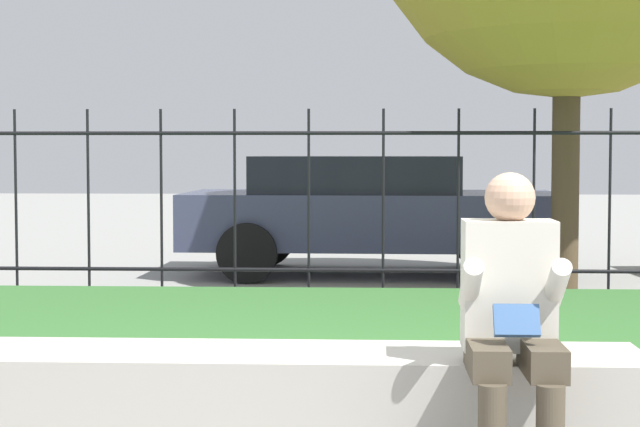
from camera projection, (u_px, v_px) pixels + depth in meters
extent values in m
cube|color=#ADA89E|center=(292.00, 405.00, 4.75)|extent=(3.11, 0.60, 0.49)
cube|color=#4C4233|center=(487.00, 358.00, 4.27)|extent=(0.15, 0.42, 0.13)
cube|color=#4C4233|center=(542.00, 359.00, 4.26)|extent=(0.15, 0.42, 0.13)
cube|color=beige|center=(508.00, 285.00, 4.46)|extent=(0.38, 0.24, 0.54)
sphere|color=tan|center=(510.00, 198.00, 4.41)|extent=(0.21, 0.21, 0.21)
cylinder|color=beige|center=(471.00, 284.00, 4.30)|extent=(0.08, 0.29, 0.24)
cylinder|color=beige|center=(556.00, 285.00, 4.29)|extent=(0.08, 0.29, 0.24)
cube|color=#335689|center=(517.00, 320.00, 4.20)|extent=(0.18, 0.09, 0.13)
cube|color=#33662D|center=(338.00, 338.00, 7.14)|extent=(10.98, 3.40, 0.25)
cylinder|color=black|center=(346.00, 270.00, 9.23)|extent=(8.98, 0.03, 0.03)
cylinder|color=black|center=(346.00, 133.00, 9.16)|extent=(8.98, 0.03, 0.03)
cylinder|color=black|center=(16.00, 209.00, 9.34)|extent=(0.02, 0.02, 1.74)
cylinder|color=black|center=(89.00, 209.00, 9.31)|extent=(0.02, 0.02, 1.74)
cylinder|color=black|center=(161.00, 209.00, 9.28)|extent=(0.02, 0.02, 1.74)
cylinder|color=black|center=(235.00, 210.00, 9.24)|extent=(0.02, 0.02, 1.74)
cylinder|color=black|center=(309.00, 210.00, 9.21)|extent=(0.02, 0.02, 1.74)
cylinder|color=black|center=(383.00, 210.00, 9.18)|extent=(0.02, 0.02, 1.74)
cylinder|color=black|center=(458.00, 210.00, 9.15)|extent=(0.02, 0.02, 1.74)
cylinder|color=black|center=(534.00, 210.00, 9.12)|extent=(0.02, 0.02, 1.74)
cylinder|color=black|center=(610.00, 211.00, 9.09)|extent=(0.02, 0.02, 1.74)
cube|color=#383D56|center=(371.00, 219.00, 11.90)|extent=(4.13, 1.90, 0.60)
cube|color=black|center=(357.00, 174.00, 11.89)|extent=(2.29, 1.64, 0.40)
cylinder|color=black|center=(493.00, 255.00, 10.95)|extent=(0.64, 0.21, 0.63)
cylinder|color=black|center=(479.00, 240.00, 12.72)|extent=(0.64, 0.21, 0.63)
cylinder|color=black|center=(247.00, 253.00, 11.13)|extent=(0.64, 0.21, 0.63)
cylinder|color=black|center=(268.00, 239.00, 12.89)|extent=(0.64, 0.21, 0.63)
cylinder|color=#4C3D28|center=(566.00, 152.00, 10.09)|extent=(0.26, 0.26, 2.73)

